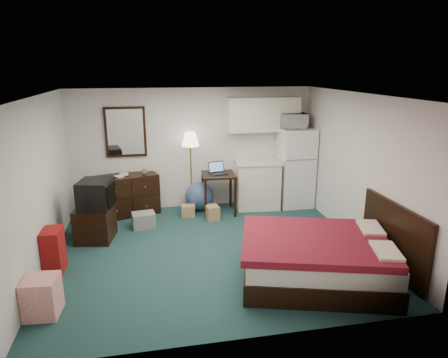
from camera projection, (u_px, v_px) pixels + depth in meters
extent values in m
cube|color=#173437|center=(211.00, 250.00, 6.55)|extent=(5.00, 4.50, 0.01)
cube|color=silver|center=(210.00, 95.00, 5.86)|extent=(5.00, 4.50, 0.01)
cube|color=silver|center=(193.00, 149.00, 8.33)|extent=(5.00, 0.01, 2.50)
cube|color=silver|center=(246.00, 235.00, 4.08)|extent=(5.00, 0.01, 2.50)
cube|color=silver|center=(39.00, 186.00, 5.74)|extent=(0.01, 4.50, 2.50)
cube|color=silver|center=(358.00, 169.00, 6.67)|extent=(0.01, 4.50, 2.50)
sphere|color=#395485|center=(199.00, 196.00, 8.32)|extent=(0.75, 0.75, 0.60)
imported|color=white|center=(293.00, 119.00, 8.23)|extent=(0.57, 0.34, 0.38)
imported|color=#946543|center=(115.00, 172.00, 7.75)|extent=(0.13, 0.09, 0.20)
imported|color=#946543|center=(119.00, 169.00, 7.92)|extent=(0.17, 0.03, 0.23)
imported|color=#527F42|center=(144.00, 171.00, 7.98)|extent=(0.16, 0.15, 0.13)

